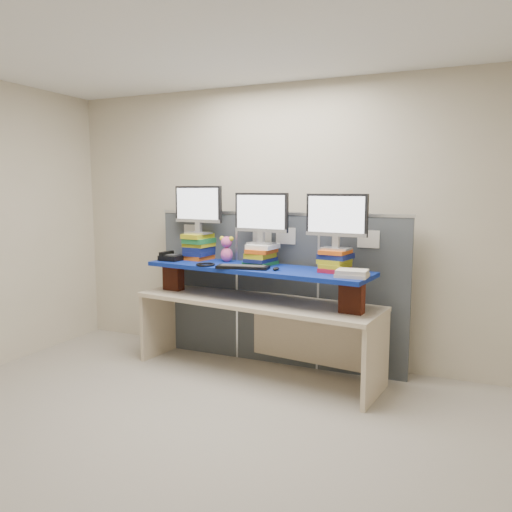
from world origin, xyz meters
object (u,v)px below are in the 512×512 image
at_px(blue_board, 256,269).
at_px(keyboard, 243,267).
at_px(monitor_center, 261,215).
at_px(monitor_right, 336,218).
at_px(desk, 256,314).
at_px(desk_phone, 171,257).
at_px(monitor_left, 198,207).

height_order(blue_board, keyboard, keyboard).
bearing_deg(monitor_center, monitor_right, 0.00).
bearing_deg(monitor_right, blue_board, -170.91).
height_order(desk, desk_phone, desk_phone).
height_order(blue_board, monitor_center, monitor_center).
xyz_separation_m(monitor_right, keyboard, (-0.81, -0.18, -0.45)).
bearing_deg(monitor_center, blue_board, -83.76).
bearing_deg(monitor_right, monitor_center, -180.00).
distance_m(blue_board, monitor_right, 0.90).
bearing_deg(monitor_center, keyboard, -96.28).
distance_m(desk, desk_phone, 1.08).
bearing_deg(monitor_right, desk_phone, -173.23).
relative_size(monitor_left, keyboard, 1.12).
height_order(monitor_center, keyboard, monitor_center).
xyz_separation_m(blue_board, desk_phone, (-0.96, 0.04, 0.05)).
distance_m(monitor_center, keyboard, 0.54).
xyz_separation_m(monitor_center, monitor_right, (0.75, -0.09, -0.01)).
bearing_deg(keyboard, monitor_left, 141.86).
bearing_deg(monitor_left, monitor_center, 0.00).
distance_m(blue_board, keyboard, 0.17).
bearing_deg(keyboard, blue_board, 58.21).
xyz_separation_m(monitor_left, monitor_right, (1.48, -0.18, -0.07)).
bearing_deg(desk, monitor_right, 9.09).
distance_m(monitor_left, monitor_center, 0.74).
bearing_deg(blue_board, monitor_right, 9.09).
height_order(monitor_left, monitor_right, monitor_left).
distance_m(blue_board, desk_phone, 0.96).
bearing_deg(desk, desk_phone, -175.04).
xyz_separation_m(blue_board, monitor_left, (-0.73, 0.21, 0.56)).
xyz_separation_m(blue_board, monitor_right, (0.75, 0.03, 0.49)).
distance_m(desk, monitor_right, 1.19).
relative_size(desk, monitor_left, 4.36).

